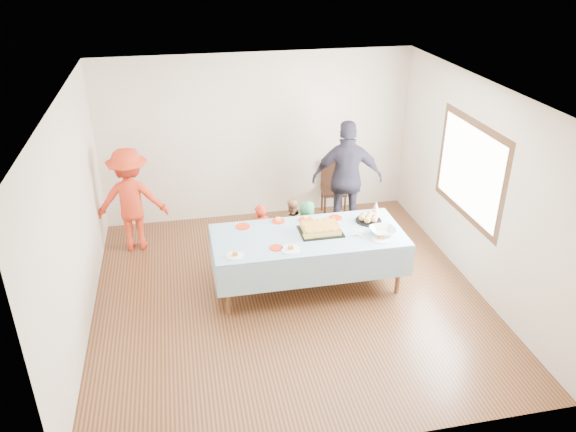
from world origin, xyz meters
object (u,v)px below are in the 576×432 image
Objects in this scene: party_table at (308,238)px; adult_left at (131,200)px; dining_chair at (333,185)px; birthday_cake at (321,229)px.

adult_left is at bearing 146.28° from party_table.
dining_chair is 3.29m from adult_left.
party_table is 1.58× the size of adult_left.
dining_chair reaches higher than party_table.
birthday_cake is at bearing 11.03° from party_table.
birthday_cake is at bearing 152.87° from adult_left.
dining_chair is (0.76, 2.05, -0.32)m from birthday_cake.
dining_chair reaches higher than birthday_cake.
party_table is 2.75× the size of dining_chair.
adult_left is (-3.24, -0.55, 0.29)m from dining_chair.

